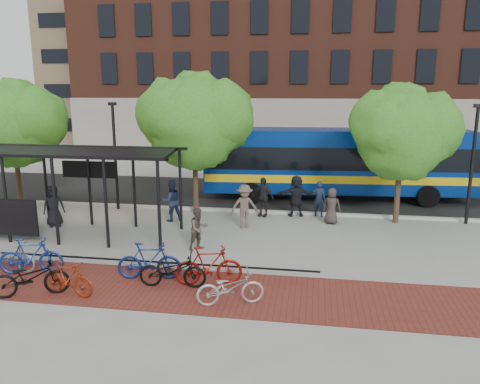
% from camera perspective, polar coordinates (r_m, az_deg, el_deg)
% --- Properties ---
extents(ground, '(160.00, 160.00, 0.00)m').
position_cam_1_polar(ground, '(18.38, 1.17, -5.73)').
color(ground, '#9E9E99').
rests_on(ground, ground).
extents(asphalt_street, '(160.00, 8.00, 0.01)m').
position_cam_1_polar(asphalt_street, '(26.04, 3.65, -0.26)').
color(asphalt_street, black).
rests_on(asphalt_street, ground).
extents(curb, '(160.00, 0.25, 0.12)m').
position_cam_1_polar(curb, '(22.17, 2.63, -2.38)').
color(curb, '#B7B7B2').
rests_on(curb, ground).
extents(brick_strip, '(24.00, 3.00, 0.01)m').
position_cam_1_polar(brick_strip, '(14.27, -9.90, -11.44)').
color(brick_strip, maroon).
rests_on(brick_strip, ground).
extents(bike_rack_rail, '(12.00, 0.05, 0.95)m').
position_cam_1_polar(bike_rack_rail, '(15.49, -13.42, -9.65)').
color(bike_rack_rail, black).
rests_on(bike_rack_rail, ground).
extents(building_brick, '(55.00, 14.00, 20.00)m').
position_cam_1_polar(building_brick, '(44.14, 20.02, 17.32)').
color(building_brick, '#5C2D20').
rests_on(building_brick, ground).
extents(building_tower, '(22.00, 22.00, 30.00)m').
position_cam_1_polar(building_tower, '(60.88, -9.10, 21.10)').
color(building_tower, '#7A664C').
rests_on(building_tower, ground).
extents(bus_shelter, '(10.60, 3.07, 3.60)m').
position_cam_1_polar(bus_shelter, '(20.04, -22.74, 3.65)').
color(bus_shelter, black).
rests_on(bus_shelter, ground).
extents(tree_a, '(4.90, 4.00, 6.18)m').
position_cam_1_polar(tree_a, '(25.18, -25.77, 7.84)').
color(tree_a, '#382619').
rests_on(tree_a, ground).
extents(tree_b, '(5.15, 4.20, 6.47)m').
position_cam_1_polar(tree_b, '(21.35, -5.32, 8.99)').
color(tree_b, '#382619').
rests_on(tree_b, ground).
extents(tree_c, '(4.66, 3.80, 5.92)m').
position_cam_1_polar(tree_c, '(21.02, 19.38, 7.18)').
color(tree_c, '#382619').
rests_on(tree_c, ground).
extents(lamp_post_left, '(0.35, 0.20, 5.12)m').
position_cam_1_polar(lamp_post_left, '(23.11, -14.98, 4.62)').
color(lamp_post_left, black).
rests_on(lamp_post_left, ground).
extents(lamp_post_right, '(0.35, 0.20, 5.12)m').
position_cam_1_polar(lamp_post_right, '(22.10, 26.48, 3.38)').
color(lamp_post_right, black).
rests_on(lamp_post_right, ground).
extents(bus, '(13.83, 4.07, 3.68)m').
position_cam_1_polar(bus, '(25.06, 11.66, 3.91)').
color(bus, navy).
rests_on(bus, ground).
extents(bike_2, '(1.84, 0.66, 0.96)m').
position_cam_1_polar(bike_2, '(16.80, -26.39, -7.13)').
color(bike_2, '#959597').
rests_on(bike_2, ground).
extents(bike_3, '(2.07, 0.99, 1.20)m').
position_cam_1_polar(bike_3, '(16.21, -24.15, -7.17)').
color(bike_3, navy).
rests_on(bike_3, ground).
extents(bike_4, '(2.22, 1.53, 1.10)m').
position_cam_1_polar(bike_4, '(14.62, -24.21, -9.48)').
color(bike_4, black).
rests_on(bike_4, ground).
extents(bike_5, '(1.76, 0.80, 1.02)m').
position_cam_1_polar(bike_5, '(14.27, -20.30, -9.85)').
color(bike_5, maroon).
rests_on(bike_5, ground).
extents(bike_7, '(2.02, 0.86, 1.17)m').
position_cam_1_polar(bike_7, '(14.73, -11.01, -8.25)').
color(bike_7, navy).
rests_on(bike_7, ground).
extents(bike_8, '(2.04, 0.84, 1.05)m').
position_cam_1_polar(bike_8, '(14.08, -8.23, -9.41)').
color(bike_8, black).
rests_on(bike_8, ground).
extents(bike_9, '(2.08, 1.05, 1.20)m').
position_cam_1_polar(bike_9, '(14.09, -3.84, -8.96)').
color(bike_9, maroon).
rests_on(bike_9, ground).
extents(bike_10, '(1.96, 1.21, 0.97)m').
position_cam_1_polar(bike_10, '(12.92, -1.20, -11.54)').
color(bike_10, '#ADADAF').
rests_on(bike_10, ground).
extents(pedestrian_0, '(1.03, 0.95, 1.77)m').
position_cam_1_polar(pedestrian_0, '(21.35, -21.77, -1.58)').
color(pedestrian_0, black).
rests_on(pedestrian_0, ground).
extents(pedestrian_2, '(1.12, 1.07, 1.83)m').
position_cam_1_polar(pedestrian_2, '(20.82, -8.35, -1.06)').
color(pedestrian_2, '#1E2947').
rests_on(pedestrian_2, ground).
extents(pedestrian_3, '(1.36, 1.05, 1.86)m').
position_cam_1_polar(pedestrian_3, '(19.56, 0.56, -1.77)').
color(pedestrian_3, brown).
rests_on(pedestrian_3, ground).
extents(pedestrian_4, '(1.15, 0.79, 1.82)m').
position_cam_1_polar(pedestrian_4, '(21.36, 2.80, -0.61)').
color(pedestrian_4, black).
rests_on(pedestrian_4, ground).
extents(pedestrian_5, '(1.84, 0.86, 1.91)m').
position_cam_1_polar(pedestrian_5, '(21.51, 6.88, -0.46)').
color(pedestrian_5, black).
rests_on(pedestrian_5, ground).
extents(pedestrian_6, '(0.88, 0.68, 1.58)m').
position_cam_1_polar(pedestrian_6, '(20.57, 11.12, -1.68)').
color(pedestrian_6, '#38302D').
rests_on(pedestrian_6, ground).
extents(pedestrian_7, '(0.69, 0.54, 1.66)m').
position_cam_1_polar(pedestrian_7, '(21.62, 9.60, -0.82)').
color(pedestrian_7, '#1A253E').
rests_on(pedestrian_7, ground).
extents(pedestrian_8, '(0.95, 0.97, 1.57)m').
position_cam_1_polar(pedestrian_8, '(17.05, -5.06, -4.48)').
color(pedestrian_8, '#4C4138').
rests_on(pedestrian_8, ground).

